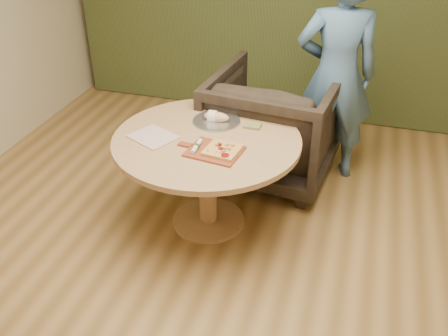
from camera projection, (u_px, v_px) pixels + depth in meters
room_shell at (208, 101)px, 2.48m from camera, size 5.04×6.04×2.84m
pedestal_table at (207, 155)px, 3.59m from camera, size 1.34×1.34×0.75m
pizza_paddle at (213, 151)px, 3.34m from camera, size 0.46×0.32×0.01m
flatbread_pizza at (223, 150)px, 3.31m from camera, size 0.25×0.25×0.04m
cutlery_roll at (197, 146)px, 3.35m from camera, size 0.03×0.20×0.03m
newspaper at (153, 137)px, 3.51m from camera, size 0.38×0.36×0.01m
serving_tray at (216, 121)px, 3.71m from camera, size 0.36×0.36×0.02m
bread_roll at (215, 117)px, 3.70m from camera, size 0.19×0.09×0.09m
green_packet at (253, 126)px, 3.65m from camera, size 0.12×0.10×0.02m
armchair at (274, 120)px, 4.25m from camera, size 1.11×1.06×1.04m
person_standing at (336, 76)px, 4.05m from camera, size 0.75×0.58×1.83m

